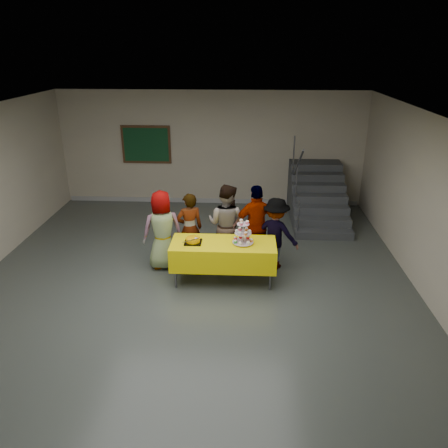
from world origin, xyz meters
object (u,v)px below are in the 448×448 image
object	(u,v)px
bake_table	(223,253)
schoolchild_b	(190,229)
schoolchild_c	(226,224)
schoolchild_d	(257,226)
cupcake_stand	(243,235)
noticeboard	(146,145)
schoolchild_a	(162,230)
bear_cake	(193,240)
staircase	(316,198)
schoolchild_e	(275,234)

from	to	relation	value
bake_table	schoolchild_b	world-z (taller)	schoolchild_b
schoolchild_c	schoolchild_d	size ratio (longest dim) A/B	0.99
schoolchild_c	schoolchild_d	distance (m)	0.60
cupcake_stand	schoolchild_c	bearing A→B (deg)	112.56
schoolchild_d	noticeboard	size ratio (longest dim) A/B	1.25
schoolchild_a	schoolchild_b	distance (m)	0.54
schoolchild_b	schoolchild_c	world-z (taller)	schoolchild_c
schoolchild_d	schoolchild_c	bearing A→B (deg)	-20.20
bear_cake	schoolchild_c	bearing A→B (deg)	55.79
schoolchild_c	staircase	xyz separation A→B (m)	(2.14, 2.63, -0.32)
bake_table	schoolchild_a	size ratio (longest dim) A/B	1.22
schoolchild_b	schoolchild_e	bearing A→B (deg)	154.45
bake_table	bear_cake	world-z (taller)	bear_cake
bake_table	schoolchild_e	size ratio (longest dim) A/B	1.33
bear_cake	schoolchild_c	distance (m)	0.99
schoolchild_d	staircase	bearing A→B (deg)	-131.10
schoolchild_c	schoolchild_e	bearing A→B (deg)	-170.05
bear_cake	schoolchild_c	xyz separation A→B (m)	(0.55, 0.82, -0.02)
bake_table	bear_cake	xyz separation A→B (m)	(-0.54, -0.02, 0.27)
staircase	noticeboard	distance (m)	4.64
schoolchild_b	schoolchild_e	distance (m)	1.66
bear_cake	schoolchild_b	bearing A→B (deg)	101.97
schoolchild_b	schoolchild_c	xyz separation A→B (m)	(0.71, 0.07, 0.08)
bear_cake	schoolchild_d	size ratio (longest dim) A/B	0.22
schoolchild_a	schoolchild_e	bearing A→B (deg)	163.84
schoolchild_d	cupcake_stand	bearing A→B (deg)	58.74
schoolchild_b	bake_table	bearing A→B (deg)	112.58
noticeboard	schoolchild_d	bearing A→B (deg)	-51.06
bake_table	schoolchild_a	world-z (taller)	schoolchild_a
bear_cake	staircase	world-z (taller)	staircase
cupcake_stand	schoolchild_d	world-z (taller)	schoolchild_d
bear_cake	schoolchild_b	distance (m)	0.77
schoolchild_a	schoolchild_b	bearing A→B (deg)	-174.85
schoolchild_c	cupcake_stand	bearing A→B (deg)	133.83
staircase	schoolchild_b	bearing A→B (deg)	-136.55
schoolchild_d	schoolchild_e	world-z (taller)	schoolchild_d
cupcake_stand	schoolchild_a	distance (m)	1.63
schoolchild_a	staircase	size ratio (longest dim) A/B	0.64
schoolchild_b	cupcake_stand	bearing A→B (deg)	123.56
bake_table	schoolchild_d	xyz separation A→B (m)	(0.60, 0.70, 0.26)
schoolchild_a	schoolchild_b	xyz separation A→B (m)	(0.49, 0.22, -0.05)
schoolchild_b	noticeboard	bearing A→B (deg)	-87.54
bear_cake	bake_table	bearing A→B (deg)	2.37
staircase	cupcake_stand	bearing A→B (deg)	-117.76
bear_cake	schoolchild_b	xyz separation A→B (m)	(-0.16, 0.74, -0.11)
bake_table	schoolchild_c	xyz separation A→B (m)	(0.01, 0.79, 0.25)
schoolchild_a	bear_cake	bearing A→B (deg)	122.23
schoolchild_b	schoolchild_d	size ratio (longest dim) A/B	0.89
cupcake_stand	bear_cake	distance (m)	0.90
schoolchild_c	staircase	world-z (taller)	staircase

